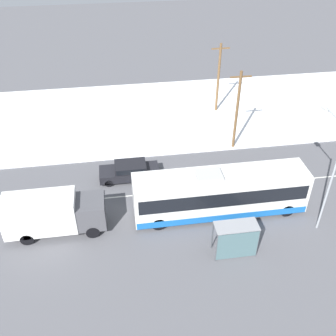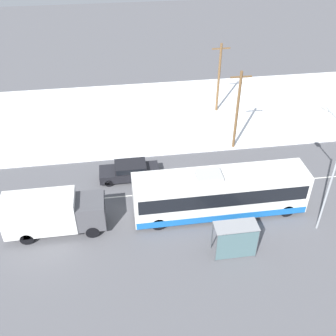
{
  "view_description": "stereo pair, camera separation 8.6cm",
  "coord_description": "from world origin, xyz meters",
  "px_view_note": "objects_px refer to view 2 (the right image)",
  "views": [
    {
      "loc": [
        -5.14,
        -23.33,
        19.61
      ],
      "look_at": [
        -1.45,
        1.27,
        1.4
      ],
      "focal_mm": 42.0,
      "sensor_mm": 36.0,
      "label": 1
    },
    {
      "loc": [
        -5.06,
        -23.34,
        19.61
      ],
      "look_at": [
        -1.45,
        1.27,
        1.4
      ],
      "focal_mm": 42.0,
      "sensor_mm": 36.0,
      "label": 2
    }
  ],
  "objects_px": {
    "streetlamp": "(331,163)",
    "utility_pole_snowlot": "(219,77)",
    "city_bus": "(220,193)",
    "sedan_car": "(130,170)",
    "bus_shelter": "(236,237)",
    "pedestrian_at_stop": "(225,230)",
    "box_truck": "(52,213)",
    "utility_pole_roadside": "(237,110)"
  },
  "relations": [
    {
      "from": "box_truck",
      "to": "pedestrian_at_stop",
      "type": "height_order",
      "value": "box_truck"
    },
    {
      "from": "city_bus",
      "to": "pedestrian_at_stop",
      "type": "relative_size",
      "value": 6.74
    },
    {
      "from": "pedestrian_at_stop",
      "to": "utility_pole_snowlot",
      "type": "bearing_deg",
      "value": 77.62
    },
    {
      "from": "bus_shelter",
      "to": "box_truck",
      "type": "bearing_deg",
      "value": 160.89
    },
    {
      "from": "city_bus",
      "to": "streetlamp",
      "type": "height_order",
      "value": "streetlamp"
    },
    {
      "from": "pedestrian_at_stop",
      "to": "city_bus",
      "type": "bearing_deg",
      "value": 83.41
    },
    {
      "from": "streetlamp",
      "to": "utility_pole_snowlot",
      "type": "bearing_deg",
      "value": 99.04
    },
    {
      "from": "sedan_car",
      "to": "streetlamp",
      "type": "bearing_deg",
      "value": 150.68
    },
    {
      "from": "utility_pole_snowlot",
      "to": "streetlamp",
      "type": "bearing_deg",
      "value": -80.96
    },
    {
      "from": "streetlamp",
      "to": "pedestrian_at_stop",
      "type": "bearing_deg",
      "value": -172.32
    },
    {
      "from": "city_bus",
      "to": "utility_pole_snowlot",
      "type": "bearing_deg",
      "value": 76.51
    },
    {
      "from": "city_bus",
      "to": "streetlamp",
      "type": "xyz_separation_m",
      "value": [
        6.41,
        -2.07,
        3.4
      ]
    },
    {
      "from": "pedestrian_at_stop",
      "to": "streetlamp",
      "type": "height_order",
      "value": "streetlamp"
    },
    {
      "from": "pedestrian_at_stop",
      "to": "utility_pole_roadside",
      "type": "relative_size",
      "value": 0.25
    },
    {
      "from": "city_bus",
      "to": "pedestrian_at_stop",
      "type": "xyz_separation_m",
      "value": [
        -0.34,
        -2.98,
        -0.62
      ]
    },
    {
      "from": "pedestrian_at_stop",
      "to": "streetlamp",
      "type": "xyz_separation_m",
      "value": [
        6.75,
        0.91,
        4.02
      ]
    },
    {
      "from": "city_bus",
      "to": "streetlamp",
      "type": "distance_m",
      "value": 7.55
    },
    {
      "from": "box_truck",
      "to": "utility_pole_roadside",
      "type": "height_order",
      "value": "utility_pole_roadside"
    },
    {
      "from": "city_bus",
      "to": "bus_shelter",
      "type": "height_order",
      "value": "city_bus"
    },
    {
      "from": "box_truck",
      "to": "pedestrian_at_stop",
      "type": "relative_size",
      "value": 3.68
    },
    {
      "from": "city_bus",
      "to": "bus_shelter",
      "type": "xyz_separation_m",
      "value": [
        -0.02,
        -4.22,
        -0.07
      ]
    },
    {
      "from": "box_truck",
      "to": "sedan_car",
      "type": "height_order",
      "value": "box_truck"
    },
    {
      "from": "utility_pole_roadside",
      "to": "bus_shelter",
      "type": "bearing_deg",
      "value": -105.72
    },
    {
      "from": "utility_pole_snowlot",
      "to": "bus_shelter",
      "type": "bearing_deg",
      "value": -100.71
    },
    {
      "from": "sedan_car",
      "to": "streetlamp",
      "type": "relative_size",
      "value": 0.58
    },
    {
      "from": "bus_shelter",
      "to": "utility_pole_roadside",
      "type": "height_order",
      "value": "utility_pole_roadside"
    },
    {
      "from": "sedan_car",
      "to": "utility_pole_roadside",
      "type": "xyz_separation_m",
      "value": [
        9.57,
        3.21,
        3.05
      ]
    },
    {
      "from": "bus_shelter",
      "to": "utility_pole_snowlot",
      "type": "bearing_deg",
      "value": 79.29
    },
    {
      "from": "sedan_car",
      "to": "pedestrian_at_stop",
      "type": "xyz_separation_m",
      "value": [
        5.77,
        -7.94,
        0.33
      ]
    },
    {
      "from": "box_truck",
      "to": "utility_pole_roadside",
      "type": "distance_m",
      "value": 17.39
    },
    {
      "from": "city_bus",
      "to": "box_truck",
      "type": "distance_m",
      "value": 11.63
    },
    {
      "from": "bus_shelter",
      "to": "utility_pole_roadside",
      "type": "xyz_separation_m",
      "value": [
        3.48,
        12.38,
        2.17
      ]
    },
    {
      "from": "sedan_car",
      "to": "utility_pole_snowlot",
      "type": "height_order",
      "value": "utility_pole_snowlot"
    },
    {
      "from": "streetlamp",
      "to": "city_bus",
      "type": "bearing_deg",
      "value": 162.07
    },
    {
      "from": "box_truck",
      "to": "sedan_car",
      "type": "relative_size",
      "value": 1.41
    },
    {
      "from": "box_truck",
      "to": "bus_shelter",
      "type": "height_order",
      "value": "box_truck"
    },
    {
      "from": "utility_pole_roadside",
      "to": "utility_pole_snowlot",
      "type": "relative_size",
      "value": 1.02
    },
    {
      "from": "pedestrian_at_stop",
      "to": "streetlamp",
      "type": "distance_m",
      "value": 7.91
    },
    {
      "from": "streetlamp",
      "to": "utility_pole_snowlot",
      "type": "xyz_separation_m",
      "value": [
        -2.75,
        17.31,
        -1.36
      ]
    },
    {
      "from": "pedestrian_at_stop",
      "to": "utility_pole_roadside",
      "type": "distance_m",
      "value": 12.09
    },
    {
      "from": "utility_pole_roadside",
      "to": "utility_pole_snowlot",
      "type": "distance_m",
      "value": 7.08
    },
    {
      "from": "streetlamp",
      "to": "sedan_car",
      "type": "bearing_deg",
      "value": 150.68
    }
  ]
}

